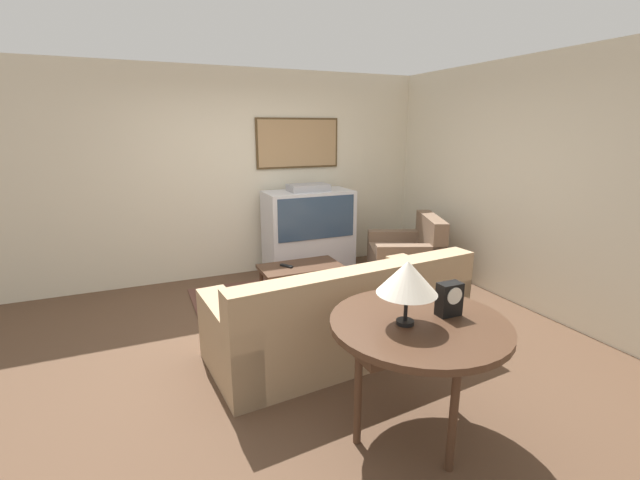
# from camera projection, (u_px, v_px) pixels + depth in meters

# --- Properties ---
(ground_plane) EXTENTS (12.00, 12.00, 0.00)m
(ground_plane) POSITION_uv_depth(u_px,v_px,m) (297.00, 337.00, 4.12)
(ground_plane) COLOR brown
(wall_back) EXTENTS (12.00, 0.10, 2.70)m
(wall_back) POSITION_uv_depth(u_px,v_px,m) (240.00, 175.00, 5.67)
(wall_back) COLOR beige
(wall_back) RESTS_ON ground_plane
(wall_right) EXTENTS (0.06, 12.00, 2.70)m
(wall_right) POSITION_uv_depth(u_px,v_px,m) (515.00, 184.00, 4.80)
(wall_right) COLOR beige
(wall_right) RESTS_ON ground_plane
(area_rug) EXTENTS (2.37, 1.84, 0.01)m
(area_rug) POSITION_uv_depth(u_px,v_px,m) (304.00, 301.00, 4.95)
(area_rug) COLOR brown
(area_rug) RESTS_ON ground_plane
(tv) EXTENTS (1.17, 0.58, 1.24)m
(tv) POSITION_uv_depth(u_px,v_px,m) (309.00, 232.00, 5.81)
(tv) COLOR silver
(tv) RESTS_ON ground_plane
(couch) EXTENTS (2.32, 1.15, 0.88)m
(couch) POSITION_uv_depth(u_px,v_px,m) (341.00, 319.00, 3.78)
(couch) COLOR tan
(couch) RESTS_ON ground_plane
(armchair) EXTENTS (1.13, 1.17, 0.87)m
(armchair) POSITION_uv_depth(u_px,v_px,m) (407.00, 259.00, 5.56)
(armchair) COLOR brown
(armchair) RESTS_ON ground_plane
(coffee_table) EXTENTS (0.91, 0.49, 0.45)m
(coffee_table) POSITION_uv_depth(u_px,v_px,m) (300.00, 270.00, 4.83)
(coffee_table) COLOR #472D1E
(coffee_table) RESTS_ON ground_plane
(console_table) EXTENTS (1.12, 1.12, 0.80)m
(console_table) POSITION_uv_depth(u_px,v_px,m) (419.00, 331.00, 2.66)
(console_table) COLOR #472D1E
(console_table) RESTS_ON ground_plane
(table_lamp) EXTENTS (0.37, 0.37, 0.40)m
(table_lamp) POSITION_uv_depth(u_px,v_px,m) (407.00, 278.00, 2.53)
(table_lamp) COLOR black
(table_lamp) RESTS_ON console_table
(mantel_clock) EXTENTS (0.15, 0.10, 0.22)m
(mantel_clock) POSITION_uv_depth(u_px,v_px,m) (449.00, 299.00, 2.70)
(mantel_clock) COLOR black
(mantel_clock) RESTS_ON console_table
(remote) EXTENTS (0.12, 0.16, 0.02)m
(remote) POSITION_uv_depth(u_px,v_px,m) (286.00, 266.00, 4.77)
(remote) COLOR black
(remote) RESTS_ON coffee_table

